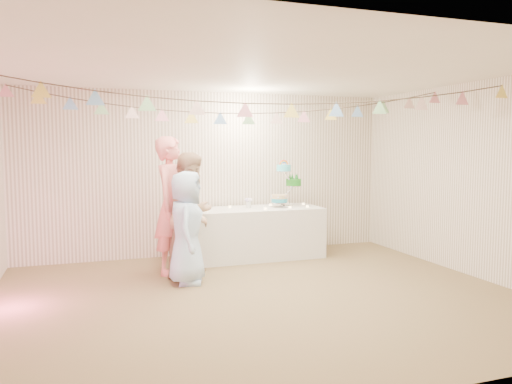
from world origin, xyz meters
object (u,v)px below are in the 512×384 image
object	(u,v)px
person_adult_a	(172,205)
person_adult_b	(192,215)
cake_stand	(286,187)
person_child	(187,228)
table	(255,233)

from	to	relation	value
person_adult_a	person_adult_b	xyz separation A→B (m)	(0.23, -0.23, -0.11)
cake_stand	person_adult_a	xyz separation A→B (m)	(-1.92, -0.59, -0.16)
person_adult_b	person_child	size ratio (longest dim) A/B	1.16
table	cake_stand	distance (m)	0.90
table	person_child	size ratio (longest dim) A/B	1.45
person_adult_a	person_adult_b	size ratio (longest dim) A/B	1.13
person_adult_b	person_child	xyz separation A→B (m)	(-0.15, -0.35, -0.11)
cake_stand	person_adult_a	size ratio (longest dim) A/B	0.37
person_adult_b	person_child	distance (m)	0.39
table	person_adult_b	xyz separation A→B (m)	(-1.14, -0.77, 0.44)
table	person_adult_b	bearing A→B (deg)	-146.20
table	person_adult_a	distance (m)	1.57
cake_stand	person_child	world-z (taller)	cake_stand
cake_stand	person_adult_b	size ratio (longest dim) A/B	0.42
person_adult_a	person_child	distance (m)	0.62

